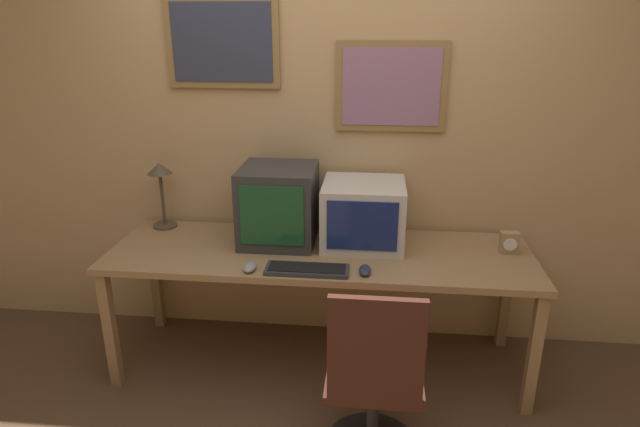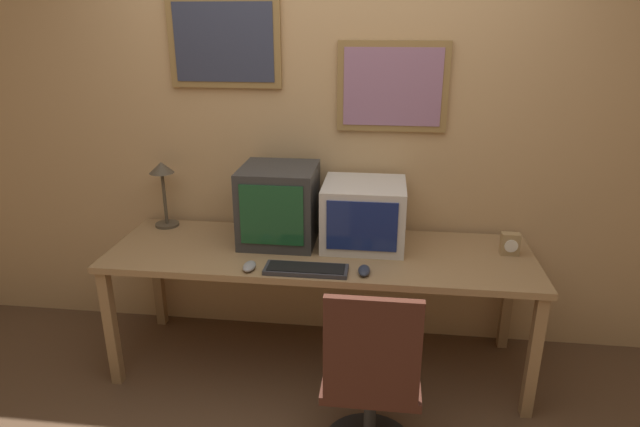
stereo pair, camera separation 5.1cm
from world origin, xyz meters
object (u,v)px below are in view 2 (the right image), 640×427
keyboard_main (306,269)px  desk_clock (510,244)px  mouse_far_corner (249,266)px  desk_lamp (163,180)px  mouse_near_keyboard (364,270)px  monitor_left (279,204)px  monitor_right (364,214)px  office_chair (371,390)px

keyboard_main → desk_clock: size_ratio=3.48×
mouse_far_corner → desk_lamp: bearing=140.4°
mouse_near_keyboard → desk_clock: size_ratio=0.98×
mouse_far_corner → desk_lamp: (-0.65, 0.54, 0.28)m
mouse_near_keyboard → desk_clock: desk_clock is taller
monitor_left → desk_clock: bearing=-2.1°
monitor_left → monitor_right: 0.48m
desk_lamp → monitor_right: bearing=-6.1°
mouse_near_keyboard → desk_clock: 0.84m
monitor_left → desk_lamp: monitor_left is taller
monitor_left → office_chair: 1.15m
keyboard_main → office_chair: (0.35, -0.45, -0.35)m
monitor_right → desk_clock: (0.79, -0.06, -0.12)m
office_chair → desk_clock: bearing=48.3°
desk_clock → office_chair: size_ratio=0.13×
mouse_near_keyboard → desk_lamp: bearing=157.2°
keyboard_main → mouse_near_keyboard: 0.29m
monitor_right → desk_lamp: bearing=173.9°
monitor_left → mouse_near_keyboard: monitor_left is taller
monitor_right → office_chair: bearing=-84.3°
monitor_left → keyboard_main: size_ratio=1.03×
monitor_right → desk_lamp: size_ratio=1.12×
desk_lamp → desk_clock: bearing=-5.3°
desk_clock → desk_lamp: bearing=174.7°
mouse_far_corner → keyboard_main: bearing=2.2°
mouse_near_keyboard → monitor_left: bearing=143.0°
keyboard_main → office_chair: office_chair is taller
keyboard_main → mouse_near_keyboard: (0.29, 0.01, 0.01)m
mouse_near_keyboard → desk_lamp: size_ratio=0.29×
mouse_far_corner → desk_clock: (1.35, 0.35, 0.04)m
monitor_left → monitor_right: (0.48, 0.01, -0.04)m
mouse_far_corner → office_chair: 0.85m
monitor_left → keyboard_main: monitor_left is taller
office_chair → monitor_right: bearing=95.7°
monitor_right → mouse_far_corner: (-0.56, -0.41, -0.16)m
monitor_right → office_chair: monitor_right is taller
monitor_right → monitor_left: bearing=-178.6°
monitor_left → mouse_near_keyboard: size_ratio=3.65×
monitor_left → office_chair: (0.56, -0.84, -0.55)m
desk_clock → keyboard_main: bearing=-162.0°
mouse_far_corner → desk_lamp: desk_lamp is taller
monitor_right → keyboard_main: bearing=-123.6°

